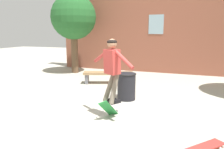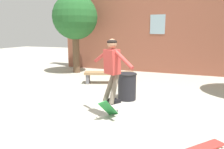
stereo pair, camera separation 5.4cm
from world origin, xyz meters
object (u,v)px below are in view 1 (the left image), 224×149
at_px(trash_bin, 126,86).
at_px(skateboard_resting, 204,147).
at_px(skateboard_flipping, 109,109).
at_px(skater, 112,65).
at_px(tree_left, 74,18).
at_px(park_bench, 108,75).

bearing_deg(trash_bin, skateboard_resting, -47.90).
bearing_deg(skateboard_flipping, trash_bin, 7.34).
bearing_deg(skater, tree_left, 70.00).
distance_m(skater, skateboard_flipping, 1.06).
bearing_deg(tree_left, park_bench, -33.48).
distance_m(tree_left, skateboard_resting, 8.34).
relative_size(skater, skateboard_resting, 1.87).
relative_size(trash_bin, skateboard_resting, 1.02).
xyz_separation_m(trash_bin, skateboard_flipping, (0.03, -1.46, -0.23)).
bearing_deg(skateboard_resting, park_bench, 80.32).
bearing_deg(park_bench, tree_left, 126.14).
relative_size(skateboard_flipping, skateboard_resting, 0.94).
xyz_separation_m(tree_left, trash_bin, (3.61, -3.27, -2.21)).
height_order(park_bench, skateboard_resting, park_bench).
xyz_separation_m(tree_left, skater, (3.72, -4.78, -1.38)).
bearing_deg(skateboard_resting, skater, 109.03).
height_order(park_bench, skateboard_flipping, skateboard_flipping).
xyz_separation_m(park_bench, skater, (1.37, -3.23, 0.91)).
height_order(trash_bin, skateboard_flipping, trash_bin).
bearing_deg(skateboard_flipping, skater, -114.51).
distance_m(park_bench, skateboard_resting, 5.20).
bearing_deg(park_bench, skateboard_resting, -70.70).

